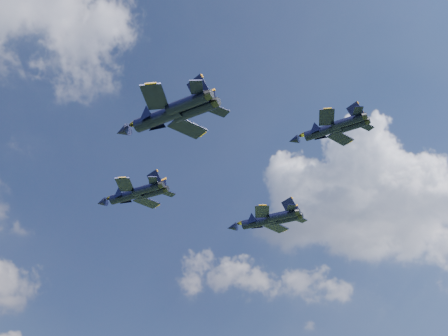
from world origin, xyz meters
TOP-DOWN VIEW (x-y plane):
  - jet_lead at (-11.65, 15.08)m, footprint 11.58×15.50m
  - jet_left at (-18.51, -9.82)m, footprint 13.36×18.23m
  - jet_right at (13.06, 7.74)m, footprint 11.87×15.78m
  - jet_slot at (5.14, -19.40)m, footprint 9.96×13.54m

SIDE VIEW (x-z plane):
  - jet_right at x=13.06m, z-range 51.26..55.12m
  - jet_left at x=-18.51m, z-range 51.28..55.65m
  - jet_lead at x=-11.65m, z-range 52.59..56.37m
  - jet_slot at x=5.14m, z-range 53.38..56.63m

